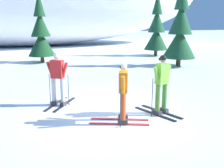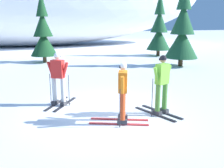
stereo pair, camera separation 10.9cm
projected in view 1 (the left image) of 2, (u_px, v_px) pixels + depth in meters
ground_plane at (107, 113)px, 8.11m from camera, size 120.00×120.00×0.00m
skier_orange_jacket at (123, 91)px, 7.18m from camera, size 1.73×1.06×1.74m
skier_lime_jacket at (162, 84)px, 7.81m from camera, size 0.98×1.67×1.85m
skier_red_jacket at (58, 78)px, 8.64m from camera, size 1.23×1.58×1.83m
pine_tree_center_left at (41, 34)px, 17.48m from camera, size 1.83×1.83×4.73m
pine_tree_center_right at (180, 31)px, 16.04m from camera, size 2.06×2.06×5.33m
pine_tree_far_right at (157, 30)px, 20.95m from camera, size 1.95×1.95×5.06m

